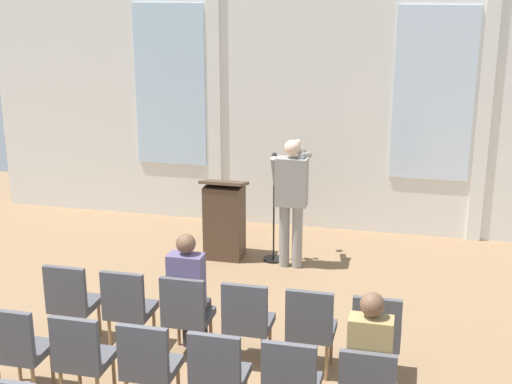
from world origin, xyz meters
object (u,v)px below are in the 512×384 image
object	(u,v)px
chair_r0_c5	(377,332)
chair_r1_c2	(148,362)
chair_r1_c3	(218,371)
chair_r1_c0	(18,346)
mic_stand	(274,238)
chair_r0_c0	(71,299)
audience_r0_c2	(188,289)
chair_r0_c1	(128,305)
chair_r0_c3	(247,318)
chair_r1_c1	(82,354)
audience_r1_c5	(370,361)
lectern	(224,220)
speaker	(291,194)
chair_r0_c2	(186,311)
chair_r0_c4	(311,325)
chair_r1_c4	(291,381)

from	to	relation	value
chair_r0_c5	chair_r1_c2	distance (m)	2.18
chair_r1_c3	chair_r1_c0	bearing A→B (deg)	180.00
mic_stand	chair_r0_c0	distance (m)	3.26
chair_r0_c0	chair_r1_c0	bearing A→B (deg)	-90.00
chair_r0_c5	audience_r0_c2	bearing A→B (deg)	177.63
chair_r1_c2	chair_r1_c3	bearing A→B (deg)	0.00
chair_r0_c1	chair_r0_c3	xyz separation A→B (m)	(1.28, 0.00, 0.00)
chair_r0_c5	chair_r1_c1	world-z (taller)	same
chair_r0_c0	audience_r1_c5	xyz separation A→B (m)	(3.21, -0.96, 0.23)
chair_r0_c1	chair_r1_c1	xyz separation A→B (m)	(0.00, -1.04, 0.00)
chair_r1_c2	chair_r0_c3	bearing A→B (deg)	58.24
lectern	chair_r0_c1	bearing A→B (deg)	-95.04
chair_r0_c1	audience_r1_c5	xyz separation A→B (m)	(2.56, -0.96, 0.23)
speaker	chair_r0_c1	xyz separation A→B (m)	(-1.22, -2.70, -0.50)
mic_stand	audience_r0_c2	bearing A→B (deg)	-96.30
chair_r0_c1	chair_r0_c0	bearing A→B (deg)	180.00
chair_r0_c0	chair_r0_c5	bearing A→B (deg)	0.00
mic_stand	chair_r1_c1	world-z (taller)	mic_stand
chair_r0_c2	audience_r1_c5	size ratio (longest dim) A/B	0.68
chair_r0_c4	chair_r1_c3	size ratio (longest dim) A/B	1.00
chair_r0_c5	chair_r1_c0	world-z (taller)	same
chair_r0_c0	chair_r1_c0	size ratio (longest dim) A/B	1.00
speaker	chair_r0_c3	distance (m)	2.75
chair_r0_c2	chair_r1_c3	xyz separation A→B (m)	(0.64, -1.04, 0.00)
chair_r0_c2	chair_r1_c2	world-z (taller)	same
mic_stand	audience_r1_c5	xyz separation A→B (m)	(1.62, -3.80, 0.43)
mic_stand	chair_r0_c5	distance (m)	3.28
chair_r0_c5	chair_r1_c1	bearing A→B (deg)	-158.01
chair_r0_c4	chair_r1_c0	size ratio (longest dim) A/B	1.00
chair_r0_c2	chair_r1_c2	bearing A→B (deg)	-90.00
speaker	chair_r0_c5	distance (m)	3.06
chair_r0_c3	chair_r1_c4	xyz separation A→B (m)	(0.64, -1.04, 0.00)
chair_r0_c4	chair_r0_c5	distance (m)	0.64
chair_r0_c0	chair_r1_c4	xyz separation A→B (m)	(2.56, -1.04, 0.00)
chair_r0_c5	chair_r1_c4	xyz separation A→B (m)	(-0.64, -1.04, 0.00)
chair_r0_c0	chair_r1_c3	size ratio (longest dim) A/B	1.00
audience_r0_c2	chair_r1_c2	bearing A→B (deg)	-90.00
lectern	chair_r0_c5	world-z (taller)	lectern
chair_r0_c2	chair_r1_c0	xyz separation A→B (m)	(-1.28, -1.04, 0.00)
chair_r0_c2	audience_r1_c5	distance (m)	2.16
chair_r1_c1	chair_r1_c4	bearing A→B (deg)	0.00
chair_r1_c2	chair_r1_c4	distance (m)	1.28
chair_r0_c3	chair_r1_c4	world-z (taller)	same
chair_r0_c2	chair_r0_c4	xyz separation A→B (m)	(1.28, 0.00, 0.00)
chair_r0_c1	chair_r1_c0	xyz separation A→B (m)	(-0.64, -1.04, 0.00)
chair_r0_c0	chair_r0_c2	world-z (taller)	same
chair_r1_c2	chair_r0_c0	bearing A→B (deg)	141.07
audience_r0_c2	chair_r1_c3	size ratio (longest dim) A/B	1.44
chair_r1_c1	chair_r1_c2	size ratio (longest dim) A/B	1.00
chair_r1_c3	chair_r0_c5	bearing A→B (deg)	38.93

